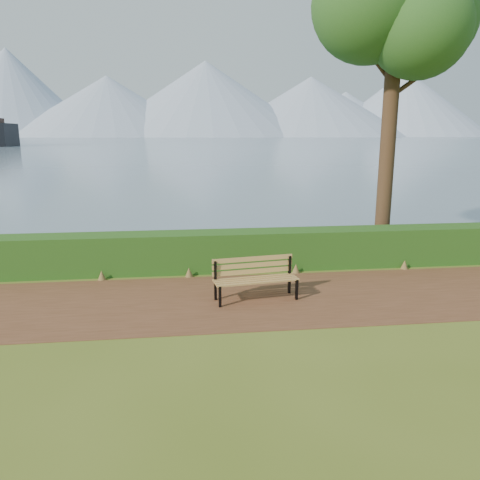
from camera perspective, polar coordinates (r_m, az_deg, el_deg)
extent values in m
plane|color=#4A5D1A|center=(9.80, 0.46, -7.86)|extent=(140.00, 140.00, 0.00)
cube|color=#4E2F1B|center=(10.08, 0.24, -7.24)|extent=(40.00, 3.40, 0.01)
cube|color=#1B4714|center=(12.12, -1.11, -1.30)|extent=(32.00, 0.85, 1.00)
cube|color=#4A6077|center=(269.11, -6.85, 12.16)|extent=(700.00, 510.00, 0.00)
cone|color=#8395AF|center=(442.60, -26.27, 15.79)|extent=(140.00, 140.00, 70.00)
cone|color=#8395AF|center=(408.86, -15.79, 15.40)|extent=(160.00, 160.00, 48.00)
cone|color=#8395AF|center=(415.54, -4.19, 16.75)|extent=(190.00, 190.00, 62.00)
cone|color=#8395AF|center=(424.47, 8.57, 15.76)|extent=(170.00, 170.00, 50.00)
cone|color=#8395AF|center=(465.57, 19.39, 15.43)|extent=(150.00, 150.00, 58.00)
cone|color=#8395AF|center=(439.40, -8.37, 14.68)|extent=(120.00, 120.00, 35.00)
cone|color=#8395AF|center=(459.96, 12.67, 14.74)|extent=(130.00, 130.00, 40.00)
cube|color=black|center=(9.58, -2.46, -6.95)|extent=(0.06, 0.07, 0.45)
cube|color=black|center=(9.92, -3.02, -5.01)|extent=(0.06, 0.07, 0.85)
cube|color=black|center=(9.72, -2.75, -5.45)|extent=(0.12, 0.52, 0.05)
cube|color=black|center=(10.05, 6.92, -6.07)|extent=(0.06, 0.07, 0.45)
cube|color=black|center=(10.38, 6.05, -4.25)|extent=(0.06, 0.07, 0.85)
cube|color=black|center=(10.19, 6.49, -4.65)|extent=(0.12, 0.52, 0.05)
cube|color=olive|center=(9.74, 2.31, -5.22)|extent=(1.78, 0.34, 0.03)
cube|color=olive|center=(9.85, 2.09, -5.00)|extent=(1.78, 0.34, 0.03)
cube|color=olive|center=(9.97, 1.88, -4.79)|extent=(1.78, 0.34, 0.03)
cube|color=olive|center=(10.08, 1.67, -4.58)|extent=(1.78, 0.34, 0.03)
cube|color=olive|center=(10.10, 1.58, -3.83)|extent=(1.78, 0.29, 0.10)
cube|color=olive|center=(10.06, 1.58, -3.08)|extent=(1.78, 0.29, 0.10)
cube|color=olive|center=(10.03, 1.59, -2.31)|extent=(1.78, 0.29, 0.10)
cylinder|color=#331D14|center=(14.50, 17.79, 14.23)|extent=(0.44, 0.44, 7.91)
sphere|color=#1A4E1A|center=(15.51, 21.66, 23.67)|extent=(2.86, 2.86, 2.86)
sphere|color=#1A4E1A|center=(14.35, 15.46, 25.93)|extent=(3.08, 3.08, 3.08)
sphere|color=#1A4E1A|center=(14.18, 21.10, 23.00)|extent=(2.64, 2.64, 2.64)
cylinder|color=#331D14|center=(14.76, 19.87, 17.47)|extent=(1.16, 0.13, 0.86)
cylinder|color=#331D14|center=(14.54, 16.34, 19.97)|extent=(0.89, 0.42, 0.79)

